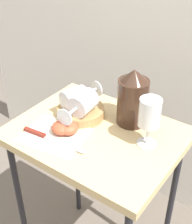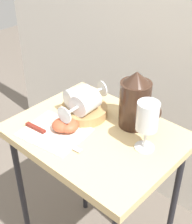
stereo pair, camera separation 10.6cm
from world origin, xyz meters
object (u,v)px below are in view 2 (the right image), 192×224
(wine_glass_tipped_far, at_px, (85,103))
(apple_half_left, at_px, (62,125))
(basket_tray, at_px, (84,111))
(wine_glass_upright, at_px, (147,119))
(pitcher, at_px, (135,104))
(wine_glass_tipped_near, at_px, (79,96))
(apple_half_right, at_px, (68,125))
(table, at_px, (96,150))
(knife, at_px, (44,133))

(wine_glass_tipped_far, distance_m, apple_half_left, 0.11)
(basket_tray, height_order, wine_glass_tipped_far, wine_glass_tipped_far)
(basket_tray, relative_size, wine_glass_upright, 1.01)
(basket_tray, relative_size, apple_half_left, 2.35)
(pitcher, height_order, wine_glass_tipped_near, pitcher)
(basket_tray, distance_m, apple_half_right, 0.11)
(wine_glass_upright, height_order, apple_half_left, wine_glass_upright)
(wine_glass_upright, bearing_deg, table, -166.64)
(apple_half_right, bearing_deg, knife, -123.64)
(pitcher, xyz_separation_m, apple_half_left, (-0.16, -0.19, -0.06))
(table, bearing_deg, apple_half_right, -138.63)
(pitcher, relative_size, wine_glass_tipped_far, 1.33)
(basket_tray, relative_size, wine_glass_tipped_far, 1.10)
(wine_glass_tipped_far, relative_size, apple_half_left, 2.13)
(pitcher, bearing_deg, table, -119.79)
(wine_glass_tipped_far, bearing_deg, wine_glass_tipped_near, 156.91)
(basket_tray, height_order, apple_half_left, apple_half_left)
(table, distance_m, apple_half_left, 0.15)
(apple_half_left, distance_m, apple_half_right, 0.02)
(wine_glass_upright, height_order, wine_glass_tipped_far, wine_glass_upright)
(table, bearing_deg, knife, -131.67)
(table, height_order, basket_tray, basket_tray)
(apple_half_left, bearing_deg, pitcher, 51.22)
(wine_glass_tipped_far, bearing_deg, table, -17.54)
(wine_glass_upright, xyz_separation_m, knife, (-0.29, -0.17, -0.10))
(pitcher, bearing_deg, basket_tray, -155.75)
(table, distance_m, wine_glass_tipped_near, 0.20)
(table, relative_size, wine_glass_tipped_far, 4.77)
(basket_tray, relative_size, knife, 0.71)
(wine_glass_upright, relative_size, wine_glass_tipped_near, 1.04)
(wine_glass_upright, xyz_separation_m, wine_glass_tipped_far, (-0.25, -0.02, -0.04))
(wine_glass_upright, bearing_deg, basket_tray, 179.28)
(table, distance_m, wine_glass_upright, 0.26)
(apple_half_right, xyz_separation_m, knife, (-0.05, -0.07, -0.02))
(basket_tray, distance_m, wine_glass_tipped_far, 0.06)
(pitcher, height_order, wine_glass_upright, pitcher)
(table, relative_size, basket_tray, 4.32)
(knife, bearing_deg, wine_glass_tipped_far, 75.21)
(table, xyz_separation_m, wine_glass_tipped_far, (-0.08, 0.02, 0.15))
(wine_glass_tipped_near, bearing_deg, knife, -87.73)
(basket_tray, xyz_separation_m, wine_glass_tipped_near, (-0.02, -0.00, 0.05))
(apple_half_right, bearing_deg, wine_glass_upright, 23.01)
(basket_tray, height_order, wine_glass_upright, wine_glass_upright)
(pitcher, bearing_deg, wine_glass_upright, -37.59)
(table, bearing_deg, basket_tray, 156.08)
(pitcher, height_order, wine_glass_tipped_far, pitcher)
(basket_tray, bearing_deg, table, -23.92)
(knife, bearing_deg, wine_glass_upright, 30.72)
(table, height_order, wine_glass_tipped_far, wine_glass_tipped_far)
(basket_tray, distance_m, knife, 0.18)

